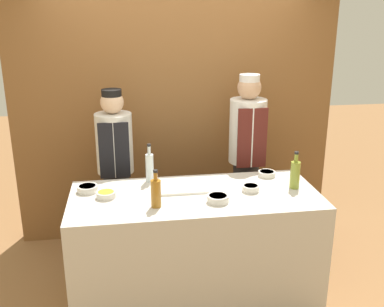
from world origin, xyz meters
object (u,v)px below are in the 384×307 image
at_px(bottle_amber, 156,193).
at_px(bottle_clear, 150,167).
at_px(cutting_board, 183,188).
at_px(sauce_bowl_brown, 251,188).
at_px(bottle_oil, 295,174).
at_px(sauce_bowl_green, 267,173).
at_px(sauce_bowl_purple, 218,198).
at_px(chef_left, 116,169).
at_px(chef_right, 247,156).
at_px(sauce_bowl_orange, 87,188).
at_px(sauce_bowl_yellow, 106,194).

bearing_deg(bottle_amber, bottle_clear, 91.58).
xyz_separation_m(cutting_board, bottle_clear, (-0.24, 0.22, 0.12)).
distance_m(sauce_bowl_brown, bottle_oil, 0.38).
relative_size(sauce_bowl_brown, bottle_amber, 0.46).
xyz_separation_m(sauce_bowl_green, sauce_bowl_purple, (-0.52, -0.46, 0.01)).
bearing_deg(chef_left, sauce_bowl_purple, -50.71).
bearing_deg(bottle_amber, sauce_bowl_green, 25.73).
height_order(sauce_bowl_green, bottle_oil, bottle_oil).
distance_m(sauce_bowl_green, chef_right, 0.47).
height_order(cutting_board, chef_right, chef_right).
height_order(sauce_bowl_green, bottle_clear, bottle_clear).
bearing_deg(sauce_bowl_orange, bottle_amber, -34.82).
bearing_deg(chef_left, sauce_bowl_brown, -36.04).
distance_m(sauce_bowl_orange, chef_left, 0.63).
height_order(sauce_bowl_brown, bottle_amber, bottle_amber).
bearing_deg(bottle_oil, bottle_amber, -170.40).
distance_m(sauce_bowl_brown, cutting_board, 0.54).
height_order(sauce_bowl_orange, bottle_oil, bottle_oil).
bearing_deg(cutting_board, bottle_clear, 137.94).
bearing_deg(cutting_board, chef_left, 129.04).
distance_m(sauce_bowl_green, cutting_board, 0.78).
height_order(sauce_bowl_brown, chef_right, chef_right).
bearing_deg(cutting_board, sauce_bowl_purple, -50.11).
xyz_separation_m(sauce_bowl_yellow, chef_left, (0.06, 0.72, -0.06)).
bearing_deg(sauce_bowl_yellow, chef_left, 85.02).
height_order(cutting_board, chef_left, chef_left).
xyz_separation_m(sauce_bowl_brown, cutting_board, (-0.53, 0.11, -0.02)).
bearing_deg(sauce_bowl_purple, sauce_bowl_orange, 160.52).
height_order(sauce_bowl_yellow, bottle_oil, bottle_oil).
relative_size(sauce_bowl_orange, bottle_clear, 0.49).
distance_m(sauce_bowl_green, chef_left, 1.37).
relative_size(sauce_bowl_orange, sauce_bowl_purple, 0.98).
relative_size(cutting_board, bottle_amber, 1.37).
bearing_deg(bottle_oil, sauce_bowl_green, 115.83).
relative_size(bottle_clear, bottle_oil, 1.07).
xyz_separation_m(sauce_bowl_green, bottle_amber, (-0.99, -0.47, 0.09)).
distance_m(chef_left, chef_right, 1.24).
relative_size(sauce_bowl_orange, cutting_board, 0.41).
height_order(bottle_oil, chef_right, chef_right).
xyz_separation_m(cutting_board, bottle_amber, (-0.23, -0.29, 0.10)).
relative_size(sauce_bowl_orange, bottle_amber, 0.56).
bearing_deg(sauce_bowl_purple, bottle_oil, 14.96).
bearing_deg(bottle_clear, chef_left, 123.45).
distance_m(sauce_bowl_brown, sauce_bowl_purple, 0.34).
relative_size(sauce_bowl_purple, bottle_amber, 0.57).
xyz_separation_m(cutting_board, chef_right, (0.70, 0.66, 0.02)).
bearing_deg(chef_left, chef_right, -0.00).
xyz_separation_m(sauce_bowl_yellow, bottle_amber, (0.37, -0.22, 0.08)).
xyz_separation_m(sauce_bowl_orange, sauce_bowl_brown, (1.27, -0.18, -0.00)).
relative_size(bottle_clear, chef_left, 0.20).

